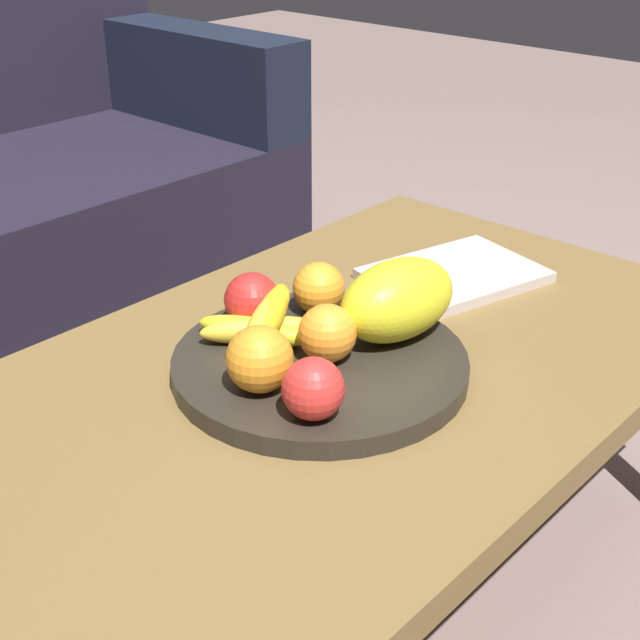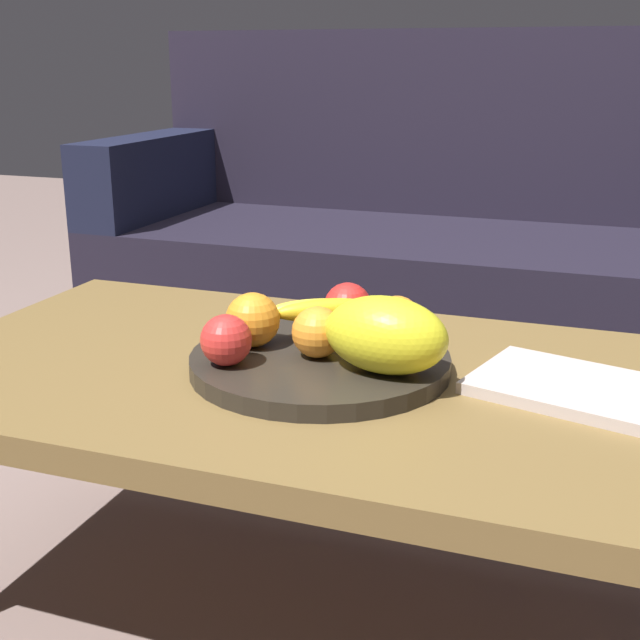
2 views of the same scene
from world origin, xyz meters
The scene contains 12 objects.
ground_plane centered at (0.00, 0.00, 0.00)m, with size 8.00×8.00×0.00m, color #7A655F.
coffee_table centered at (0.00, 0.00, 0.36)m, with size 1.19×0.66×0.40m.
couch centered at (-0.08, 1.11, 0.30)m, with size 1.70×0.70×0.90m.
fruit_bowl centered at (0.01, 0.00, 0.41)m, with size 0.37×0.37×0.03m, color #2A241E.
melon_large_front centered at (0.11, -0.04, 0.48)m, with size 0.17×0.10×0.10m, color yellow.
orange_front centered at (0.09, 0.08, 0.46)m, with size 0.07×0.07×0.07m, color orange.
orange_left centered at (0.01, -0.01, 0.46)m, with size 0.07×0.07×0.07m, color orange.
orange_right centered at (-0.10, 0.00, 0.47)m, with size 0.08×0.08×0.08m, color orange.
apple_front centered at (-0.10, -0.08, 0.46)m, with size 0.07×0.07×0.07m, color red.
apple_left centered at (0.01, 0.12, 0.46)m, with size 0.07×0.07×0.07m, color red.
banana_bunch centered at (-0.02, 0.07, 0.46)m, with size 0.16×0.15×0.06m.
magazine centered at (0.35, 0.03, 0.41)m, with size 0.25×0.18×0.02m, color beige.
Camera 2 is at (0.39, -1.05, 0.83)m, focal length 47.41 mm.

